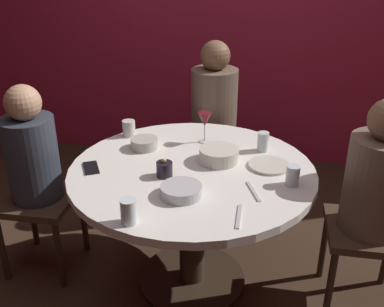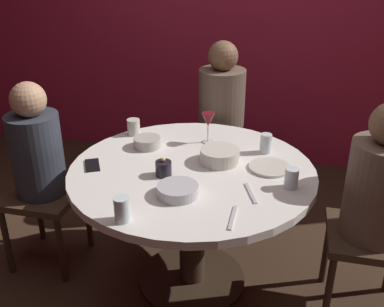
{
  "view_description": "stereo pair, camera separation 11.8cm",
  "coord_description": "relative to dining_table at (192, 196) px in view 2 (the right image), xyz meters",
  "views": [
    {
      "loc": [
        0.35,
        -1.98,
        1.75
      ],
      "look_at": [
        0.0,
        0.0,
        0.8
      ],
      "focal_mm": 41.88,
      "sensor_mm": 36.0,
      "label": 1
    },
    {
      "loc": [
        0.46,
        -1.96,
        1.75
      ],
      "look_at": [
        0.0,
        0.0,
        0.8
      ],
      "focal_mm": 41.88,
      "sensor_mm": 36.0,
      "label": 2
    }
  ],
  "objects": [
    {
      "name": "cup_by_right_diner",
      "position": [
        0.34,
        0.27,
        0.22
      ],
      "size": [
        0.06,
        0.06,
        0.11
      ],
      "primitive_type": "cylinder",
      "color": "silver",
      "rests_on": "dining_table"
    },
    {
      "name": "seated_diner_right",
      "position": [
        0.89,
        0.0,
        0.15
      ],
      "size": [
        0.4,
        0.4,
        1.14
      ],
      "rotation": [
        0.0,
        0.0,
        3.14
      ],
      "color": "#3F2D1E",
      "rests_on": "ground"
    },
    {
      "name": "seated_diner_left",
      "position": [
        -0.87,
        0.0,
        0.13
      ],
      "size": [
        0.4,
        0.4,
        1.11
      ],
      "rotation": [
        0.0,
        0.0,
        6.28
      ],
      "color": "#3F2D1E",
      "rests_on": "ground"
    },
    {
      "name": "bowl_serving_large",
      "position": [
        -0.0,
        -0.28,
        0.19
      ],
      "size": [
        0.19,
        0.19,
        0.05
      ],
      "primitive_type": "cylinder",
      "color": "#B7B7BC",
      "rests_on": "dining_table"
    },
    {
      "name": "cup_near_candle",
      "position": [
        -0.44,
        0.35,
        0.21
      ],
      "size": [
        0.07,
        0.07,
        0.09
      ],
      "primitive_type": "cylinder",
      "color": "beige",
      "rests_on": "dining_table"
    },
    {
      "name": "cup_by_left_diner",
      "position": [
        -0.17,
        -0.53,
        0.22
      ],
      "size": [
        0.07,
        0.07,
        0.11
      ],
      "primitive_type": "cylinder",
      "color": "silver",
      "rests_on": "dining_table"
    },
    {
      "name": "wine_glass",
      "position": [
        0.01,
        0.34,
        0.29
      ],
      "size": [
        0.08,
        0.08,
        0.18
      ],
      "color": "silver",
      "rests_on": "dining_table"
    },
    {
      "name": "knife_near_plate",
      "position": [
        0.27,
        -0.4,
        0.17
      ],
      "size": [
        0.02,
        0.18,
        0.01
      ],
      "primitive_type": "cube",
      "rotation": [
        0.0,
        0.0,
        0.01
      ],
      "color": "#B7B7BC",
      "rests_on": "dining_table"
    },
    {
      "name": "back_wall",
      "position": [
        0.0,
        1.74,
        0.74
      ],
      "size": [
        6.0,
        0.1,
        2.6
      ],
      "primitive_type": "cube",
      "color": "maroon",
      "rests_on": "ground"
    },
    {
      "name": "dining_table",
      "position": [
        0.0,
        0.0,
        0.0
      ],
      "size": [
        1.24,
        1.24,
        0.72
      ],
      "color": "silver",
      "rests_on": "ground"
    },
    {
      "name": "cup_center_front",
      "position": [
        0.49,
        -0.09,
        0.21
      ],
      "size": [
        0.06,
        0.06,
        0.1
      ],
      "primitive_type": "cylinder",
      "color": "silver",
      "rests_on": "dining_table"
    },
    {
      "name": "seated_diner_back",
      "position": [
        0.0,
        0.86,
        0.17
      ],
      "size": [
        0.4,
        0.4,
        1.2
      ],
      "rotation": [
        0.0,
        0.0,
        4.71
      ],
      "color": "#3F2D1E",
      "rests_on": "ground"
    },
    {
      "name": "ground_plane",
      "position": [
        0.0,
        0.0,
        -0.56
      ],
      "size": [
        8.0,
        8.0,
        0.0
      ],
      "primitive_type": "plane",
      "color": "#382619"
    },
    {
      "name": "cell_phone",
      "position": [
        -0.5,
        -0.1,
        0.17
      ],
      "size": [
        0.13,
        0.16,
        0.01
      ],
      "primitive_type": "cube",
      "rotation": [
        0.0,
        0.0,
        0.49
      ],
      "color": "black",
      "rests_on": "dining_table"
    },
    {
      "name": "dinner_plate",
      "position": [
        0.38,
        0.08,
        0.17
      ],
      "size": [
        0.21,
        0.21,
        0.01
      ],
      "primitive_type": "cylinder",
      "color": "beige",
      "rests_on": "dining_table"
    },
    {
      "name": "candle_holder",
      "position": [
        -0.12,
        -0.11,
        0.2
      ],
      "size": [
        0.08,
        0.08,
        0.1
      ],
      "color": "black",
      "rests_on": "dining_table"
    },
    {
      "name": "bowl_small_white",
      "position": [
        0.12,
        0.1,
        0.2
      ],
      "size": [
        0.2,
        0.2,
        0.07
      ],
      "primitive_type": "cylinder",
      "color": "beige",
      "rests_on": "dining_table"
    },
    {
      "name": "bowl_salad_center",
      "position": [
        -0.3,
        0.19,
        0.19
      ],
      "size": [
        0.15,
        0.15,
        0.06
      ],
      "primitive_type": "cylinder",
      "color": "#B2ADA3",
      "rests_on": "dining_table"
    },
    {
      "name": "fork_near_plate",
      "position": [
        0.32,
        -0.19,
        0.17
      ],
      "size": [
        0.08,
        0.17,
        0.01
      ],
      "primitive_type": "cube",
      "rotation": [
        0.0,
        0.0,
        0.36
      ],
      "color": "#B7B7BC",
      "rests_on": "dining_table"
    }
  ]
}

